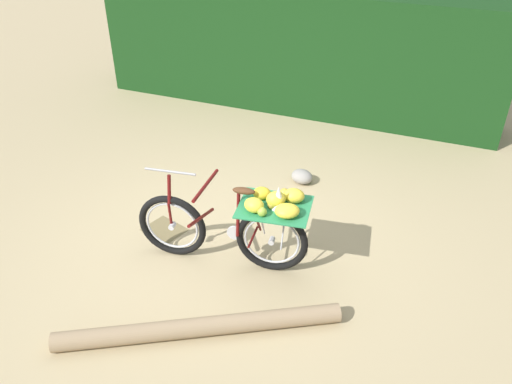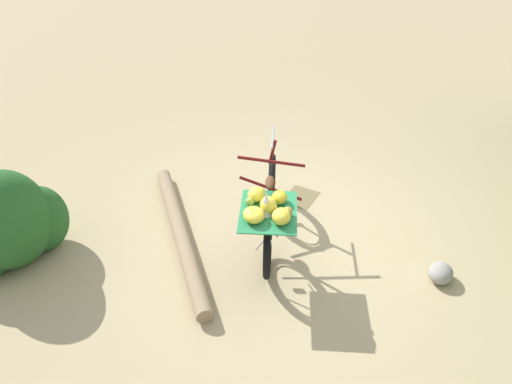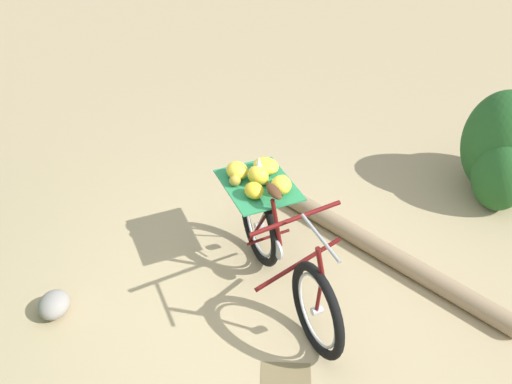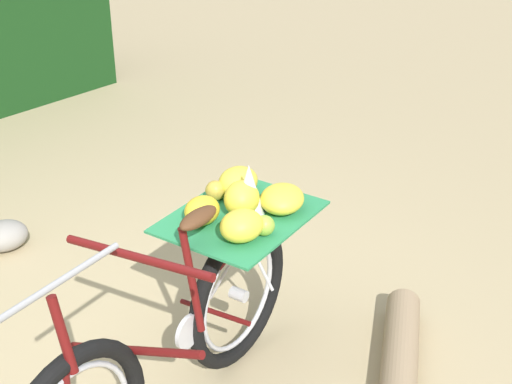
# 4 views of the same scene
# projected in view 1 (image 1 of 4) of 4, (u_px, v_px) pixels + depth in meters

# --- Properties ---
(ground_plane) EXTENTS (60.00, 60.00, 0.00)m
(ground_plane) POSITION_uv_depth(u_px,v_px,m) (228.00, 241.00, 5.64)
(ground_plane) COLOR tan
(foliage_hedge) EXTENTS (6.54, 2.76, 1.93)m
(foliage_hedge) POSITION_uv_depth(u_px,v_px,m) (295.00, 50.00, 8.28)
(foliage_hedge) COLOR #143814
(foliage_hedge) RESTS_ON ground_plane
(bicycle) EXTENTS (1.73, 1.04, 1.03)m
(bicycle) POSITION_uv_depth(u_px,v_px,m) (236.00, 224.00, 5.04)
(bicycle) COLOR black
(bicycle) RESTS_ON ground_plane
(fallen_log) EXTENTS (1.84, 1.95, 0.17)m
(fallen_log) POSITION_uv_depth(u_px,v_px,m) (200.00, 327.00, 4.47)
(fallen_log) COLOR #937A5B
(fallen_log) RESTS_ON ground_plane
(path_stone) EXTENTS (0.29, 0.24, 0.18)m
(path_stone) POSITION_uv_depth(u_px,v_px,m) (302.00, 177.00, 6.63)
(path_stone) COLOR gray
(path_stone) RESTS_ON ground_plane
(leaf_litter_patch) EXTENTS (0.44, 0.36, 0.01)m
(leaf_litter_patch) POSITION_uv_depth(u_px,v_px,m) (164.00, 230.00, 5.81)
(leaf_litter_patch) COLOR olive
(leaf_litter_patch) RESTS_ON ground_plane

